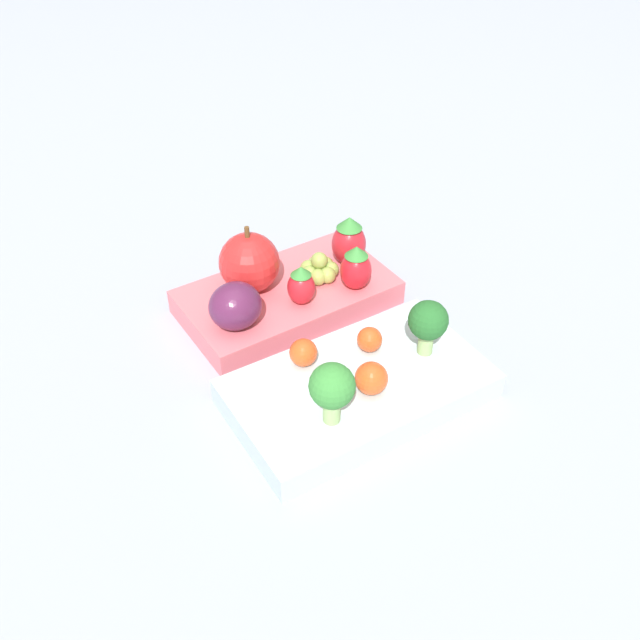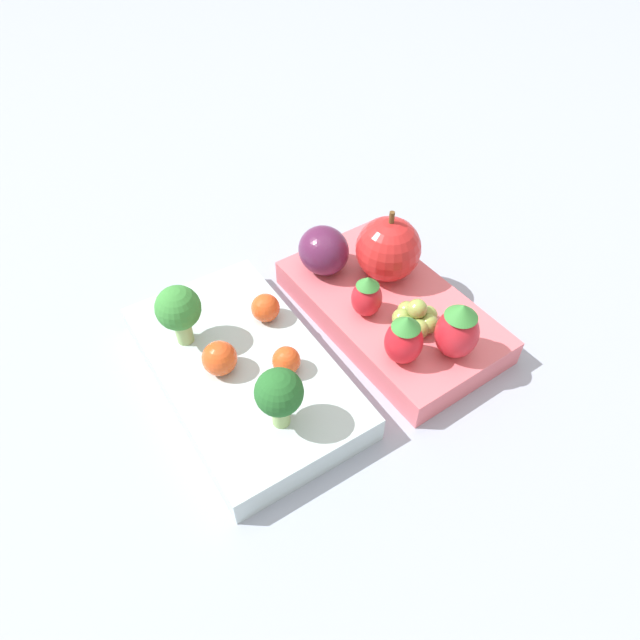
# 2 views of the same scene
# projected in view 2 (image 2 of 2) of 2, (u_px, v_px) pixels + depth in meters

# --- Properties ---
(ground_plane) EXTENTS (4.00, 4.00, 0.00)m
(ground_plane) POSITION_uv_depth(u_px,v_px,m) (318.00, 343.00, 0.49)
(ground_plane) COLOR #939EB2
(bento_box_savoury) EXTENTS (0.21, 0.13, 0.02)m
(bento_box_savoury) POSITION_uv_depth(u_px,v_px,m) (243.00, 370.00, 0.46)
(bento_box_savoury) COLOR silver
(bento_box_savoury) RESTS_ON ground_plane
(bento_box_fruit) EXTENTS (0.20, 0.12, 0.03)m
(bento_box_fruit) POSITION_uv_depth(u_px,v_px,m) (390.00, 310.00, 0.50)
(bento_box_fruit) COLOR #DB6670
(bento_box_fruit) RESTS_ON ground_plane
(broccoli_floret_0) EXTENTS (0.04, 0.04, 0.05)m
(broccoli_floret_0) POSITION_uv_depth(u_px,v_px,m) (179.00, 310.00, 0.44)
(broccoli_floret_0) COLOR #93B770
(broccoli_floret_0) RESTS_ON bento_box_savoury
(broccoli_floret_1) EXTENTS (0.03, 0.03, 0.05)m
(broccoli_floret_1) POSITION_uv_depth(u_px,v_px,m) (279.00, 394.00, 0.38)
(broccoli_floret_1) COLOR #93B770
(broccoli_floret_1) RESTS_ON bento_box_savoury
(cherry_tomato_0) EXTENTS (0.03, 0.03, 0.03)m
(cherry_tomato_0) POSITION_uv_depth(u_px,v_px,m) (221.00, 360.00, 0.43)
(cherry_tomato_0) COLOR #DB4C1E
(cherry_tomato_0) RESTS_ON bento_box_savoury
(cherry_tomato_1) EXTENTS (0.02, 0.02, 0.02)m
(cherry_tomato_1) POSITION_uv_depth(u_px,v_px,m) (265.00, 308.00, 0.47)
(cherry_tomato_1) COLOR #DB4C1E
(cherry_tomato_1) RESTS_ON bento_box_savoury
(cherry_tomato_2) EXTENTS (0.02, 0.02, 0.02)m
(cherry_tomato_2) POSITION_uv_depth(u_px,v_px,m) (286.00, 360.00, 0.43)
(cherry_tomato_2) COLOR #DB4C1E
(cherry_tomato_2) RESTS_ON bento_box_savoury
(apple) EXTENTS (0.06, 0.06, 0.07)m
(apple) POSITION_uv_depth(u_px,v_px,m) (388.00, 249.00, 0.50)
(apple) COLOR red
(apple) RESTS_ON bento_box_fruit
(strawberry_0) EXTENTS (0.03, 0.03, 0.04)m
(strawberry_0) POSITION_uv_depth(u_px,v_px,m) (367.00, 296.00, 0.47)
(strawberry_0) COLOR red
(strawberry_0) RESTS_ON bento_box_fruit
(strawberry_1) EXTENTS (0.03, 0.03, 0.05)m
(strawberry_1) POSITION_uv_depth(u_px,v_px,m) (457.00, 330.00, 0.44)
(strawberry_1) COLOR red
(strawberry_1) RESTS_ON bento_box_fruit
(strawberry_2) EXTENTS (0.03, 0.03, 0.05)m
(strawberry_2) POSITION_uv_depth(u_px,v_px,m) (404.00, 339.00, 0.43)
(strawberry_2) COLOR red
(strawberry_2) RESTS_ON bento_box_fruit
(plum) EXTENTS (0.05, 0.04, 0.04)m
(plum) POSITION_uv_depth(u_px,v_px,m) (324.00, 250.00, 0.51)
(plum) COLOR #511E42
(plum) RESTS_ON bento_box_fruit
(grape_cluster) EXTENTS (0.04, 0.04, 0.03)m
(grape_cluster) POSITION_uv_depth(u_px,v_px,m) (416.00, 318.00, 0.47)
(grape_cluster) COLOR #8EA84C
(grape_cluster) RESTS_ON bento_box_fruit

